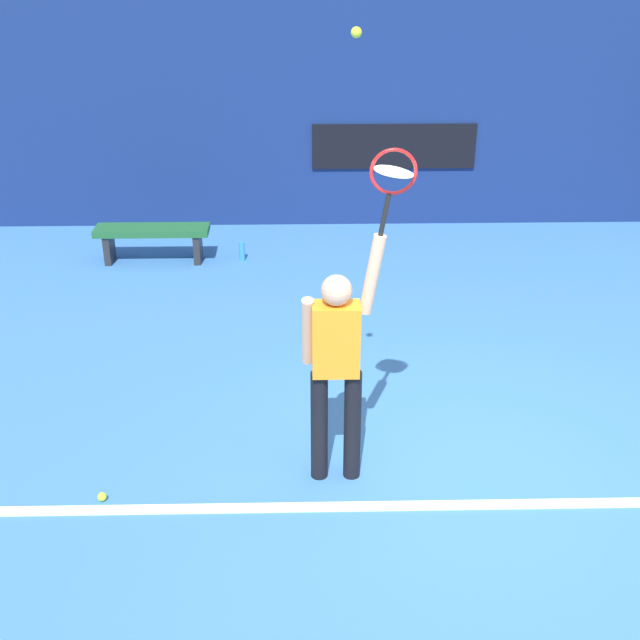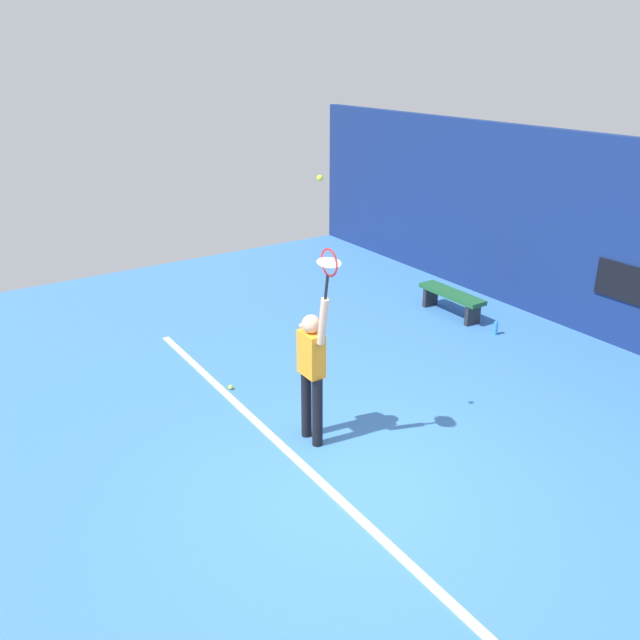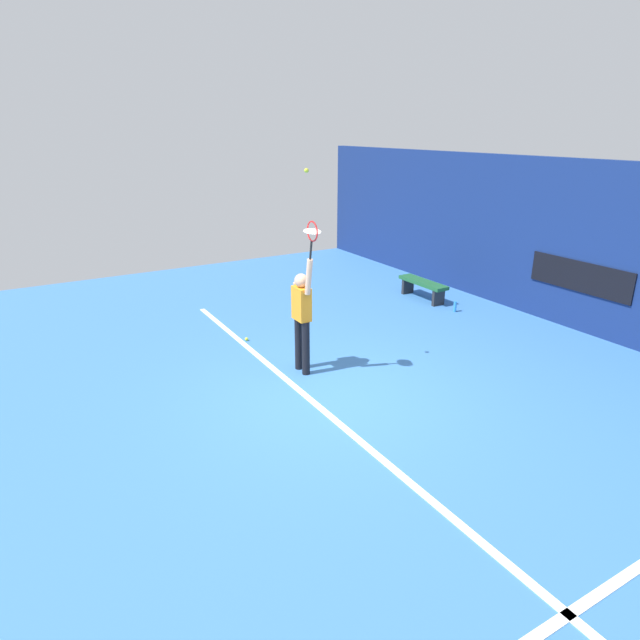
% 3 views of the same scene
% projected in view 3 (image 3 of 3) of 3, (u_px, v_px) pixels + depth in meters
% --- Properties ---
extents(ground_plane, '(18.00, 18.00, 0.00)m').
position_uv_depth(ground_plane, '(332.00, 395.00, 8.26)').
color(ground_plane, '#3870B2').
extents(back_wall, '(18.00, 0.20, 3.32)m').
position_uv_depth(back_wall, '(588.00, 248.00, 10.49)').
color(back_wall, navy).
rests_on(back_wall, ground_plane).
extents(sponsor_banner_center, '(2.20, 0.03, 0.60)m').
position_uv_depth(sponsor_banner_center, '(579.00, 276.00, 10.63)').
color(sponsor_banner_center, black).
extents(court_baseline, '(10.00, 0.10, 0.01)m').
position_uv_depth(court_baseline, '(312.00, 401.00, 8.09)').
color(court_baseline, white).
rests_on(court_baseline, ground_plane).
extents(tennis_player, '(0.58, 0.31, 1.99)m').
position_uv_depth(tennis_player, '(302.00, 314.00, 8.75)').
color(tennis_player, black).
rests_on(tennis_player, ground_plane).
extents(tennis_racket, '(0.36, 0.27, 0.62)m').
position_uv_depth(tennis_racket, '(312.00, 234.00, 8.00)').
color(tennis_racket, black).
extents(tennis_ball, '(0.07, 0.07, 0.07)m').
position_uv_depth(tennis_ball, '(306.00, 170.00, 7.92)').
color(tennis_ball, '#CCE033').
extents(court_bench, '(1.40, 0.36, 0.45)m').
position_uv_depth(court_bench, '(423.00, 285.00, 12.78)').
color(court_bench, '#1E592D').
rests_on(court_bench, ground_plane).
extents(water_bottle, '(0.07, 0.07, 0.24)m').
position_uv_depth(water_bottle, '(455.00, 307.00, 11.96)').
color(water_bottle, '#338CD8').
rests_on(water_bottle, ground_plane).
extents(spare_ball, '(0.07, 0.07, 0.07)m').
position_uv_depth(spare_ball, '(247.00, 339.00, 10.37)').
color(spare_ball, '#CCE033').
rests_on(spare_ball, ground_plane).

